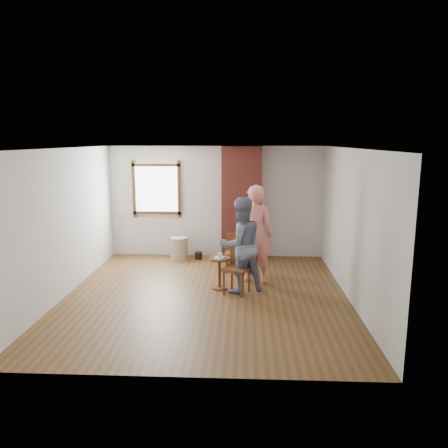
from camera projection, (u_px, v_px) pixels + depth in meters
The scene contains 12 objects.
ground at pixel (206, 295), 7.82m from camera, with size 5.50×5.50×0.00m, color brown.
room_shell at pixel (205, 191), 8.07m from camera, with size 5.04×5.52×2.62m.
brick_chimney at pixel (242, 204), 9.99m from camera, with size 0.90×0.50×2.60m, color #A04438.
stoneware_crock at pixel (179, 248), 10.16m from camera, with size 0.40×0.40×0.51m, color tan.
dark_pot at pixel (198, 255), 10.17m from camera, with size 0.17×0.17×0.17m, color black.
dining_chair_left at pixel (234, 250), 9.20m from camera, with size 0.39×0.39×0.80m.
dining_chair_right at pixel (238, 265), 7.90m from camera, with size 0.56×0.56×0.92m.
side_table at pixel (219, 268), 8.10m from camera, with size 0.40×0.40×0.60m.
cake_plate at pixel (219, 257), 8.06m from camera, with size 0.18×0.18×0.01m, color white.
cake_slice at pixel (220, 256), 8.05m from camera, with size 0.08×0.07×0.06m, color white.
man at pixel (240, 245), 7.88m from camera, with size 0.85×0.66×1.74m, color #151B3A.
person_pink at pixel (255, 234), 8.38m from camera, with size 0.70×0.46×1.91m, color #F8867C.
Camera 1 is at (0.67, -7.41, 2.74)m, focal length 35.00 mm.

